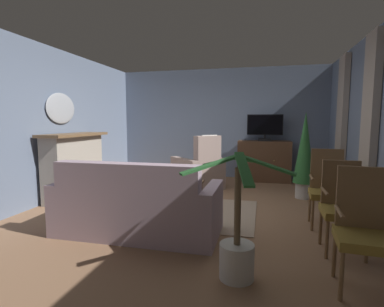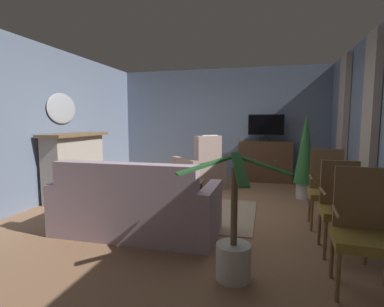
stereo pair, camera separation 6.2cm
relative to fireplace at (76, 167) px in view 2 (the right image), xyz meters
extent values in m
cube|color=#936B4C|center=(2.29, -0.20, -0.59)|extent=(5.74, 6.40, 0.04)
cube|color=slate|center=(2.29, 2.75, 0.79)|extent=(5.74, 0.10, 2.72)
cube|color=slate|center=(-0.33, -0.20, 0.79)|extent=(0.10, 6.40, 2.72)
cube|color=slate|center=(4.92, -0.20, 0.79)|extent=(0.10, 6.40, 2.72)
cube|color=#B2A393|center=(4.81, -0.11, 0.93)|extent=(0.10, 0.44, 2.29)
cube|color=#B2A393|center=(4.81, 1.39, 0.93)|extent=(0.10, 0.44, 2.29)
cube|color=tan|center=(2.15, -0.35, -0.56)|extent=(2.27, 1.66, 0.01)
cube|color=#4C4C51|center=(0.35, 0.00, -0.55)|extent=(0.50, 1.54, 0.04)
cube|color=#ADA393|center=(-0.03, 0.00, 0.01)|extent=(0.36, 1.34, 1.15)
cube|color=black|center=(0.11, 0.00, -0.25)|extent=(0.10, 0.75, 0.52)
cube|color=brown|center=(0.01, 0.00, 0.61)|extent=(0.48, 1.50, 0.05)
ellipsoid|color=#B2B7BF|center=(-0.25, 0.00, 1.09)|extent=(0.06, 0.78, 0.56)
cube|color=#402A1C|center=(3.40, 2.40, -0.54)|extent=(1.16, 0.42, 0.06)
cube|color=brown|center=(3.40, 2.40, -0.09)|extent=(1.22, 0.48, 0.96)
sphere|color=tan|center=(3.18, 2.15, -0.04)|extent=(0.03, 0.03, 0.03)
sphere|color=tan|center=(3.62, 2.15, -0.04)|extent=(0.03, 0.03, 0.03)
cube|color=black|center=(3.40, 2.35, 0.42)|extent=(0.29, 0.20, 0.06)
cylinder|color=black|center=(3.40, 2.35, 0.49)|extent=(0.04, 0.04, 0.08)
cube|color=black|center=(3.40, 2.35, 0.77)|extent=(0.81, 0.05, 0.48)
cube|color=black|center=(3.40, 2.32, 0.77)|extent=(0.77, 0.01, 0.44)
cube|color=#4C331E|center=(1.97, -0.09, -0.17)|extent=(0.86, 0.57, 0.03)
cylinder|color=#4C331E|center=(2.35, 0.14, -0.38)|extent=(0.04, 0.04, 0.38)
cylinder|color=#4C331E|center=(1.59, 0.14, -0.38)|extent=(0.04, 0.04, 0.38)
cylinder|color=#4C331E|center=(2.35, -0.33, -0.38)|extent=(0.04, 0.04, 0.38)
cylinder|color=#4C331E|center=(1.59, -0.32, -0.38)|extent=(0.04, 0.04, 0.38)
cube|color=black|center=(2.12, -0.12, -0.14)|extent=(0.09, 0.18, 0.02)
cube|color=silver|center=(2.03, -0.02, -0.15)|extent=(0.34, 0.29, 0.01)
cube|color=#AD93A3|center=(1.84, -1.33, -0.35)|extent=(1.74, 0.88, 0.43)
cube|color=#AD93A3|center=(1.84, -1.67, 0.12)|extent=(1.74, 0.20, 0.51)
cube|color=#AD93A3|center=(0.90, -1.33, -0.24)|extent=(0.15, 0.88, 0.65)
cube|color=#AD93A3|center=(2.79, -1.33, -0.24)|extent=(0.15, 0.88, 0.65)
cube|color=slate|center=(2.16, -1.47, -0.01)|extent=(0.37, 0.18, 0.36)
cube|color=#A3897F|center=(2.02, 1.34, -0.34)|extent=(1.04, 1.04, 0.46)
cube|color=#A3897F|center=(2.28, 1.08, 0.23)|extent=(0.52, 0.52, 0.67)
cube|color=#A3897F|center=(1.78, 1.09, -0.24)|extent=(0.74, 0.74, 0.66)
cube|color=#A3897F|center=(2.26, 1.58, -0.24)|extent=(0.74, 0.74, 0.66)
cube|color=white|center=(2.33, 1.03, 0.46)|extent=(0.27, 0.27, 0.24)
cube|color=olive|center=(4.22, -2.12, -0.12)|extent=(0.52, 0.48, 0.08)
cube|color=olive|center=(4.23, -1.92, 0.17)|extent=(0.45, 0.07, 0.58)
cylinder|color=olive|center=(3.99, -2.29, -0.36)|extent=(0.04, 0.04, 0.41)
cylinder|color=olive|center=(4.02, -1.91, -0.36)|extent=(0.04, 0.04, 0.41)
cylinder|color=olive|center=(3.99, -2.10, 0.10)|extent=(0.06, 0.35, 0.03)
cube|color=olive|center=(4.22, -1.36, -0.12)|extent=(0.44, 0.44, 0.08)
cube|color=olive|center=(4.22, -1.17, 0.15)|extent=(0.39, 0.05, 0.54)
cylinder|color=olive|center=(4.03, -1.55, -0.36)|extent=(0.04, 0.04, 0.41)
cylinder|color=olive|center=(4.40, -1.55, -0.36)|extent=(0.04, 0.04, 0.41)
cylinder|color=olive|center=(4.03, -1.17, -0.36)|extent=(0.04, 0.04, 0.41)
cylinder|color=olive|center=(4.40, -1.18, -0.36)|extent=(0.04, 0.04, 0.41)
cylinder|color=olive|center=(4.41, -1.36, 0.10)|extent=(0.04, 0.35, 0.03)
cylinder|color=olive|center=(4.02, -1.36, 0.10)|extent=(0.04, 0.35, 0.03)
cube|color=olive|center=(4.22, -0.57, -0.12)|extent=(0.48, 0.46, 0.08)
cube|color=olive|center=(4.23, -0.38, 0.18)|extent=(0.42, 0.06, 0.59)
cylinder|color=olive|center=(4.01, -0.75, -0.36)|extent=(0.04, 0.04, 0.41)
cylinder|color=olive|center=(4.40, -0.77, -0.36)|extent=(0.04, 0.04, 0.41)
cylinder|color=olive|center=(4.03, -0.38, -0.36)|extent=(0.04, 0.04, 0.41)
cylinder|color=olive|center=(4.42, -0.40, -0.36)|extent=(0.04, 0.04, 0.41)
cylinder|color=olive|center=(4.42, -0.58, 0.10)|extent=(0.05, 0.35, 0.03)
cylinder|color=olive|center=(4.01, -0.56, 0.10)|extent=(0.05, 0.35, 0.03)
cylinder|color=beige|center=(4.11, 0.94, -0.42)|extent=(0.27, 0.27, 0.29)
cone|color=#2D6B33|center=(4.11, 0.94, 0.38)|extent=(0.38, 0.38, 1.31)
cylinder|color=beige|center=(3.16, -2.15, -0.41)|extent=(0.31, 0.31, 0.32)
cylinder|color=brown|center=(3.16, -2.15, 0.10)|extent=(0.06, 0.06, 0.69)
cube|color=#2D6B33|center=(3.40, -2.19, 0.49)|extent=(0.48, 0.17, 0.16)
cube|color=#2D6B33|center=(3.22, -1.95, 0.49)|extent=(0.20, 0.42, 0.09)
cube|color=#2D6B33|center=(2.99, -2.04, 0.49)|extent=(0.37, 0.28, 0.13)
cube|color=#2D6B33|center=(2.93, -2.30, 0.49)|extent=(0.48, 0.36, 0.15)
cube|color=#2D6B33|center=(3.22, -2.41, 0.49)|extent=(0.20, 0.52, 0.20)
camera|label=1|loc=(3.35, -4.69, 0.85)|focal=27.36mm
camera|label=2|loc=(3.41, -4.67, 0.85)|focal=27.36mm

